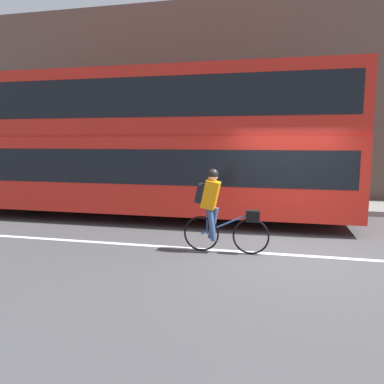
% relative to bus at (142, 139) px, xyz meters
% --- Properties ---
extents(ground_plane, '(80.00, 80.00, 0.00)m').
position_rel_bus_xyz_m(ground_plane, '(3.99, -2.62, -2.21)').
color(ground_plane, '#424244').
extents(road_center_line, '(50.00, 0.14, 0.01)m').
position_rel_bus_xyz_m(road_center_line, '(3.99, -2.73, -2.21)').
color(road_center_line, silver).
rests_on(road_center_line, ground_plane).
extents(sidewalk_curb, '(60.00, 2.30, 0.15)m').
position_rel_bus_xyz_m(sidewalk_curb, '(3.99, 2.72, -2.14)').
color(sidewalk_curb, gray).
rests_on(sidewalk_curb, ground_plane).
extents(building_facade, '(60.00, 0.30, 7.20)m').
position_rel_bus_xyz_m(building_facade, '(3.99, 4.02, 1.39)').
color(building_facade, brown).
rests_on(building_facade, ground_plane).
extents(bus, '(11.40, 2.45, 3.99)m').
position_rel_bus_xyz_m(bus, '(0.00, 0.00, 0.00)').
color(bus, black).
rests_on(bus, ground_plane).
extents(cyclist_on_bike, '(1.69, 0.32, 1.65)m').
position_rel_bus_xyz_m(cyclist_on_bike, '(2.60, -2.84, -1.33)').
color(cyclist_on_bike, black).
rests_on(cyclist_on_bike, ground_plane).
extents(street_sign_post, '(0.36, 0.09, 2.36)m').
position_rel_bus_xyz_m(street_sign_post, '(2.90, 2.60, -0.74)').
color(street_sign_post, '#59595B').
rests_on(street_sign_post, sidewalk_curb).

